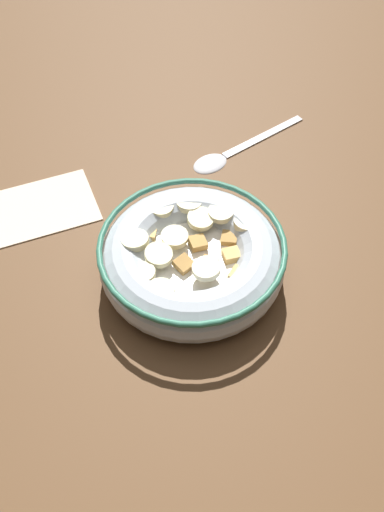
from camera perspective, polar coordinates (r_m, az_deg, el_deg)
The scene contains 4 objects.
ground_plane at distance 60.76cm, azimuth -0.00°, elevation -2.35°, with size 125.74×125.74×2.00cm, color brown.
cereal_bowl at distance 57.85cm, azimuth -0.01°, elevation -0.18°, with size 18.57×18.57×5.23cm.
spoon at distance 72.15cm, azimuth 3.34°, elevation 9.96°, with size 16.60×7.94×0.80cm.
folded_napkin at distance 68.04cm, azimuth -15.55°, elevation 4.37°, with size 14.44×8.67×0.30cm, color beige.
Camera 1 is at (-9.62, -34.60, 48.00)cm, focal length 40.84 mm.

